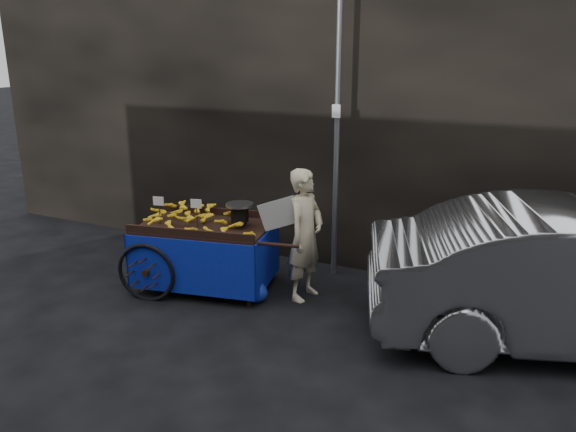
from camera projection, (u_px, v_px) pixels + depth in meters
The scene contains 6 objects.
ground at pixel (277, 303), 7.39m from camera, with size 80.00×80.00×0.00m, color black.
building_wall at pixel (373, 97), 8.76m from camera, with size 13.50×2.00×5.00m.
street_pole at pixel (337, 139), 7.81m from camera, with size 0.12×0.10×4.00m.
banana_cart at pixel (201, 231), 7.69m from camera, with size 2.61×1.54×1.33m.
vendor at pixel (305, 235), 7.34m from camera, with size 0.82×0.70×1.76m.
plastic_bag at pixel (256, 292), 7.40m from camera, with size 0.31×0.25×0.28m, color #1833B7.
Camera 1 is at (3.04, -6.03, 3.23)m, focal length 35.00 mm.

